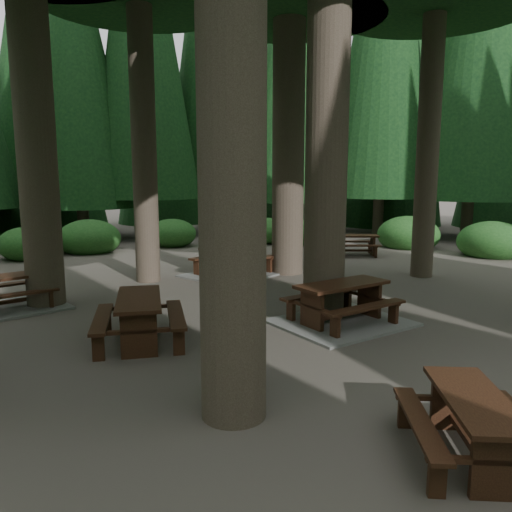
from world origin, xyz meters
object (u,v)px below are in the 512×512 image
picnic_table_d (354,242)px  picnic_table_e (474,418)px  picnic_table_c (233,265)px  picnic_table_f (8,298)px  picnic_table_b (139,313)px  picnic_table_a (342,310)px

picnic_table_d → picnic_table_e: (-7.37, -10.86, -0.04)m
picnic_table_c → picnic_table_f: 5.92m
picnic_table_b → picnic_table_c: bearing=-24.8°
picnic_table_c → picnic_table_a: bearing=-115.0°
picnic_table_a → picnic_table_e: (-1.75, -4.32, 0.17)m
picnic_table_a → picnic_table_e: 4.66m
picnic_table_a → picnic_table_b: (-3.68, 0.75, 0.25)m
picnic_table_b → picnic_table_a: bearing=-85.4°
picnic_table_d → picnic_table_c: bearing=-137.1°
picnic_table_d → picnic_table_e: bearing=-94.4°
picnic_table_b → picnic_table_d: picnic_table_b is taller
picnic_table_a → picnic_table_c: picnic_table_c is taller
picnic_table_d → picnic_table_f: (-11.19, -2.36, -0.24)m
picnic_table_f → picnic_table_b: bearing=-74.1°
picnic_table_b → picnic_table_d: size_ratio=1.02×
picnic_table_a → picnic_table_d: bearing=43.5°
picnic_table_f → picnic_table_c: bearing=-1.9°
picnic_table_c → picnic_table_e: picnic_table_c is taller
picnic_table_b → picnic_table_d: 10.97m
picnic_table_a → picnic_table_e: picnic_table_a is taller
picnic_table_a → picnic_table_f: size_ratio=1.02×
picnic_table_b → picnic_table_c: 6.02m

